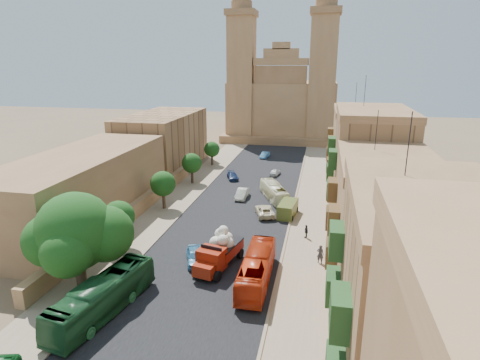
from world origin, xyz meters
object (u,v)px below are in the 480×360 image
at_px(street_tree_a, 119,217).
at_px(bus_red_east, 257,269).
at_px(bus_green_north, 103,297).
at_px(bus_cream_east, 274,192).
at_px(car_blue_b, 265,155).
at_px(street_tree_b, 163,184).
at_px(car_cream, 265,211).
at_px(red_truck, 219,251).
at_px(car_white_b, 275,172).
at_px(pedestrian_a, 320,254).
at_px(olive_pickup, 288,209).
at_px(pedestrian_c, 306,231).
at_px(street_tree_c, 192,163).
at_px(street_tree_d, 212,149).
at_px(car_white_a, 242,194).
at_px(car_blue_a, 195,256).
at_px(church, 283,101).
at_px(ficus_tree, 77,234).
at_px(car_dkblue, 233,176).

height_order(street_tree_a, bus_red_east, street_tree_a).
height_order(bus_green_north, bus_cream_east, bus_green_north).
bearing_deg(bus_red_east, car_blue_b, -83.08).
distance_m(street_tree_b, bus_red_east, 22.23).
xyz_separation_m(street_tree_a, car_cream, (13.60, 12.23, -2.83)).
relative_size(red_truck, car_white_b, 2.13).
bearing_deg(pedestrian_a, bus_red_east, 57.16).
bearing_deg(olive_pickup, pedestrian_c, -67.43).
bearing_deg(red_truck, street_tree_a, 170.05).
bearing_deg(pedestrian_c, bus_red_east, -42.36).
height_order(street_tree_c, pedestrian_c, street_tree_c).
xyz_separation_m(street_tree_d, bus_cream_east, (14.00, -17.40, -1.87)).
height_order(bus_cream_east, car_white_a, bus_cream_east).
bearing_deg(car_blue_a, church, 67.53).
distance_m(street_tree_a, car_white_b, 33.84).
bearing_deg(ficus_tree, bus_cream_east, 63.22).
bearing_deg(olive_pickup, street_tree_a, -142.41).
distance_m(street_tree_b, street_tree_c, 12.00).
bearing_deg(car_blue_b, bus_red_east, -73.91).
height_order(street_tree_d, pedestrian_a, street_tree_d).
distance_m(ficus_tree, street_tree_c, 32.05).
relative_size(street_tree_b, bus_red_east, 0.53).
bearing_deg(pedestrian_c, car_white_a, -162.65).
height_order(bus_green_north, bus_red_east, bus_green_north).
relative_size(red_truck, pedestrian_a, 3.62).
xyz_separation_m(car_cream, car_white_b, (-0.97, 19.03, -0.08)).
relative_size(bus_red_east, pedestrian_a, 5.05).
distance_m(car_blue_a, car_dkblue, 29.19).
bearing_deg(street_tree_a, car_white_b, 68.01).
xyz_separation_m(street_tree_b, olive_pickup, (16.50, 0.70, -2.56)).
bearing_deg(ficus_tree, car_white_a, 71.42).
bearing_deg(pedestrian_a, car_blue_a, 27.42).
relative_size(bus_green_north, pedestrian_a, 5.54).
bearing_deg(street_tree_d, church, 71.91).
height_order(ficus_tree, bus_green_north, ficus_tree).
height_order(olive_pickup, car_white_b, olive_pickup).
bearing_deg(pedestrian_a, car_white_a, -40.86).
xyz_separation_m(red_truck, bus_red_east, (4.01, -2.06, -0.35)).
relative_size(olive_pickup, car_white_a, 1.14).
relative_size(street_tree_c, street_tree_d, 1.09).
bearing_deg(street_tree_a, car_cream, 41.96).
bearing_deg(car_white_b, car_dkblue, 39.64).
relative_size(bus_cream_east, car_cream, 1.83).
height_order(bus_cream_east, car_white_b, bus_cream_east).
bearing_deg(car_white_b, bus_red_east, 103.94).
relative_size(street_tree_b, bus_green_north, 0.48).
distance_m(street_tree_c, pedestrian_c, 26.13).
distance_m(street_tree_d, olive_pickup, 28.63).
bearing_deg(church, ficus_tree, -97.20).
distance_m(red_truck, car_white_b, 33.28).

